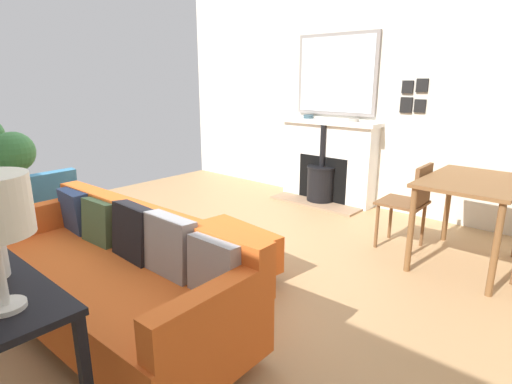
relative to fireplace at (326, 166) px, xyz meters
name	(u,v)px	position (x,y,z in m)	size (l,w,h in m)	color
ground_plane	(175,272)	(2.63, 0.20, -0.47)	(5.69, 5.67, 0.01)	tan
wall_left	(353,93)	(-0.22, 0.20, 0.91)	(0.12, 5.67, 2.76)	silver
fireplace	(326,166)	(0.00, 0.00, 0.00)	(0.58, 1.34, 1.05)	#9E7A5B
mirror_over_mantel	(336,75)	(-0.13, 0.00, 1.14)	(0.04, 1.11, 0.99)	gray
mantel_bowl_near	(309,116)	(-0.04, -0.33, 0.61)	(0.13, 0.13, 0.05)	#334C56
mantel_bowl_far	(354,120)	(-0.04, 0.33, 0.61)	(0.13, 0.13, 0.04)	#9E9384
sofa	(113,276)	(3.35, 0.53, -0.13)	(0.87, 2.10, 0.78)	#B2B2B7
ottoman	(226,250)	(2.40, 0.59, -0.23)	(0.63, 0.81, 0.39)	#B2B2B7
armchair_accent	(36,208)	(3.21, -1.00, -0.03)	(0.70, 0.61, 0.79)	#4C3321
dining_table	(473,192)	(0.87, 1.95, 0.18)	(1.02, 0.72, 0.76)	brown
dining_chair_near_fireplace	(411,199)	(0.86, 1.45, 0.02)	(0.41, 0.41, 0.82)	brown
photo_gallery_row	(413,97)	(-0.14, 0.99, 0.90)	(0.02, 0.29, 0.38)	black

